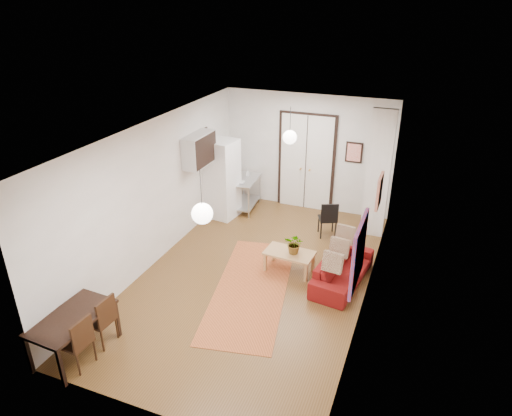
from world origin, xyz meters
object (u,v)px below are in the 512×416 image
(sofa, at_px, (343,270))
(dining_chair_far, at_px, (78,334))
(coffee_table, at_px, (289,255))
(kitchen_counter, at_px, (246,190))
(dining_table, at_px, (72,321))
(dining_chair_near, at_px, (102,313))
(black_side_chair, at_px, (329,214))
(fridge, at_px, (222,179))

(sofa, relative_size, dining_chair_far, 2.07)
(sofa, height_order, coffee_table, sofa)
(sofa, bearing_deg, kitchen_counter, 59.52)
(dining_table, xyz_separation_m, dining_chair_near, (0.17, 0.43, -0.12))
(kitchen_counter, bearing_deg, dining_chair_far, -96.98)
(dining_chair_far, bearing_deg, kitchen_counter, -179.04)
(kitchen_counter, xyz_separation_m, dining_chair_far, (-0.23, -5.85, -0.02))
(kitchen_counter, bearing_deg, black_side_chair, -18.53)
(kitchen_counter, bearing_deg, sofa, -43.24)
(sofa, height_order, fridge, fridge)
(dining_table, distance_m, dining_chair_far, 0.23)
(kitchen_counter, distance_m, dining_chair_far, 5.85)
(sofa, distance_m, kitchen_counter, 3.80)
(black_side_chair, bearing_deg, fridge, -23.72)
(kitchen_counter, xyz_separation_m, dining_chair_near, (-0.23, -5.32, -0.02))
(fridge, distance_m, dining_chair_far, 5.32)
(dining_table, distance_m, black_side_chair, 5.84)
(sofa, relative_size, coffee_table, 1.79)
(dining_chair_near, xyz_separation_m, dining_chair_far, (0.00, -0.53, 0.00))
(dining_chair_near, bearing_deg, dining_table, -18.50)
(fridge, height_order, dining_table, fridge)
(coffee_table, relative_size, dining_chair_near, 1.16)
(dining_chair_far, relative_size, black_side_chair, 1.01)
(sofa, relative_size, kitchen_counter, 1.61)
(kitchen_counter, height_order, dining_table, kitchen_counter)
(fridge, xyz_separation_m, dining_chair_far, (0.16, -5.29, -0.47))
(dining_chair_near, distance_m, black_side_chair, 5.37)
(kitchen_counter, relative_size, fridge, 0.57)
(fridge, bearing_deg, coffee_table, -30.34)
(fridge, distance_m, black_side_chair, 2.69)
(sofa, height_order, kitchen_counter, kitchen_counter)
(dining_table, xyz_separation_m, dining_chair_far, (0.17, -0.10, -0.12))
(dining_chair_near, bearing_deg, black_side_chair, 155.66)
(dining_table, bearing_deg, black_side_chair, 62.95)
(kitchen_counter, height_order, black_side_chair, black_side_chair)
(coffee_table, xyz_separation_m, dining_chair_far, (-2.14, -3.48, 0.12))
(sofa, xyz_separation_m, coffee_table, (-1.06, -0.01, 0.11))
(dining_table, bearing_deg, sofa, 45.26)
(black_side_chair, bearing_deg, dining_table, 39.19)
(coffee_table, bearing_deg, sofa, 0.75)
(kitchen_counter, distance_m, dining_chair_near, 5.32)
(dining_chair_far, xyz_separation_m, black_side_chair, (2.48, 5.30, -0.00))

